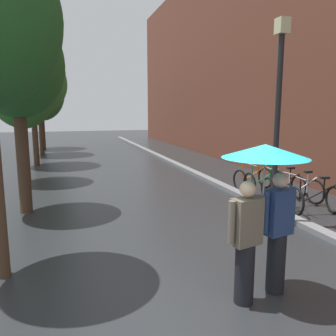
{
  "coord_description": "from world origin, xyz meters",
  "views": [
    {
      "loc": [
        -1.85,
        -3.54,
        2.57
      ],
      "look_at": [
        0.27,
        3.22,
        1.35
      ],
      "focal_mm": 36.12,
      "sensor_mm": 36.0,
      "label": 1
    }
  ],
  "objects_px": {
    "parked_bicycle_2": "(284,187)",
    "street_tree_2": "(22,88)",
    "street_tree_5": "(41,93)",
    "parked_bicycle_1": "(301,193)",
    "parked_bicycle_0": "(316,200)",
    "street_tree_1": "(16,66)",
    "parked_bicycle_3": "(264,182)",
    "street_tree_4": "(38,84)",
    "parked_bicycle_4": "(253,178)",
    "street_tree_3": "(31,73)",
    "couple_under_umbrella": "(264,198)",
    "street_lamp_post": "(278,109)"
  },
  "relations": [
    {
      "from": "street_tree_4",
      "to": "parked_bicycle_2",
      "type": "bearing_deg",
      "value": -60.64
    },
    {
      "from": "parked_bicycle_0",
      "to": "parked_bicycle_1",
      "type": "xyz_separation_m",
      "value": [
        0.15,
        0.73,
        0.0
      ]
    },
    {
      "from": "street_tree_1",
      "to": "parked_bicycle_3",
      "type": "bearing_deg",
      "value": -1.16
    },
    {
      "from": "parked_bicycle_4",
      "to": "street_lamp_post",
      "type": "bearing_deg",
      "value": -114.07
    },
    {
      "from": "street_tree_3",
      "to": "street_tree_4",
      "type": "height_order",
      "value": "street_tree_3"
    },
    {
      "from": "street_tree_5",
      "to": "street_lamp_post",
      "type": "xyz_separation_m",
      "value": [
        5.68,
        -17.72,
        -1.06
      ]
    },
    {
      "from": "street_tree_4",
      "to": "street_lamp_post",
      "type": "relative_size",
      "value": 1.29
    },
    {
      "from": "street_lamp_post",
      "to": "parked_bicycle_4",
      "type": "bearing_deg",
      "value": 65.93
    },
    {
      "from": "parked_bicycle_1",
      "to": "parked_bicycle_4",
      "type": "distance_m",
      "value": 2.1
    },
    {
      "from": "street_tree_2",
      "to": "parked_bicycle_4",
      "type": "relative_size",
      "value": 4.11
    },
    {
      "from": "street_tree_4",
      "to": "parked_bicycle_1",
      "type": "distance_m",
      "value": 15.68
    },
    {
      "from": "street_tree_1",
      "to": "street_tree_5",
      "type": "bearing_deg",
      "value": 91.0
    },
    {
      "from": "street_tree_2",
      "to": "parked_bicycle_0",
      "type": "height_order",
      "value": "street_tree_2"
    },
    {
      "from": "street_tree_1",
      "to": "parked_bicycle_2",
      "type": "distance_m",
      "value": 7.74
    },
    {
      "from": "parked_bicycle_0",
      "to": "street_lamp_post",
      "type": "relative_size",
      "value": 0.26
    },
    {
      "from": "street_tree_5",
      "to": "parked_bicycle_0",
      "type": "relative_size",
      "value": 4.66
    },
    {
      "from": "parked_bicycle_2",
      "to": "street_tree_2",
      "type": "bearing_deg",
      "value": 146.04
    },
    {
      "from": "parked_bicycle_2",
      "to": "parked_bicycle_4",
      "type": "bearing_deg",
      "value": 96.07
    },
    {
      "from": "street_tree_4",
      "to": "parked_bicycle_0",
      "type": "height_order",
      "value": "street_tree_4"
    },
    {
      "from": "street_tree_4",
      "to": "parked_bicycle_4",
      "type": "xyz_separation_m",
      "value": [
        7.02,
        -11.33,
        -3.66
      ]
    },
    {
      "from": "parked_bicycle_0",
      "to": "street_tree_2",
      "type": "bearing_deg",
      "value": 138.7
    },
    {
      "from": "street_tree_1",
      "to": "parked_bicycle_2",
      "type": "relative_size",
      "value": 4.54
    },
    {
      "from": "street_tree_4",
      "to": "parked_bicycle_0",
      "type": "bearing_deg",
      "value": -63.44
    },
    {
      "from": "parked_bicycle_3",
      "to": "street_lamp_post",
      "type": "height_order",
      "value": "street_lamp_post"
    },
    {
      "from": "street_tree_2",
      "to": "parked_bicycle_2",
      "type": "relative_size",
      "value": 4.4
    },
    {
      "from": "parked_bicycle_0",
      "to": "parked_bicycle_1",
      "type": "distance_m",
      "value": 0.74
    },
    {
      "from": "street_tree_3",
      "to": "parked_bicycle_4",
      "type": "distance_m",
      "value": 10.86
    },
    {
      "from": "street_tree_1",
      "to": "parked_bicycle_3",
      "type": "xyz_separation_m",
      "value": [
        6.84,
        -0.14,
        -3.23
      ]
    },
    {
      "from": "parked_bicycle_2",
      "to": "parked_bicycle_4",
      "type": "height_order",
      "value": "same"
    },
    {
      "from": "parked_bicycle_0",
      "to": "parked_bicycle_3",
      "type": "xyz_separation_m",
      "value": [
        -0.03,
        2.21,
        0.0
      ]
    },
    {
      "from": "parked_bicycle_2",
      "to": "street_tree_4",
      "type": "bearing_deg",
      "value": 119.36
    },
    {
      "from": "street_tree_3",
      "to": "street_tree_5",
      "type": "bearing_deg",
      "value": 90.17
    },
    {
      "from": "parked_bicycle_0",
      "to": "parked_bicycle_2",
      "type": "xyz_separation_m",
      "value": [
        0.1,
        1.41,
        0.0
      ]
    },
    {
      "from": "street_tree_2",
      "to": "street_tree_3",
      "type": "height_order",
      "value": "street_tree_3"
    },
    {
      "from": "street_tree_4",
      "to": "street_tree_5",
      "type": "distance_m",
      "value": 3.27
    },
    {
      "from": "parked_bicycle_3",
      "to": "parked_bicycle_4",
      "type": "distance_m",
      "value": 0.61
    },
    {
      "from": "parked_bicycle_4",
      "to": "street_lamp_post",
      "type": "relative_size",
      "value": 0.26
    },
    {
      "from": "street_tree_4",
      "to": "street_tree_5",
      "type": "xyz_separation_m",
      "value": [
        -0.06,
        3.24,
        -0.39
      ]
    },
    {
      "from": "street_tree_2",
      "to": "parked_bicycle_2",
      "type": "xyz_separation_m",
      "value": [
        7.27,
        -4.89,
        -2.96
      ]
    },
    {
      "from": "street_tree_5",
      "to": "couple_under_umbrella",
      "type": "bearing_deg",
      "value": -79.53
    },
    {
      "from": "street_tree_2",
      "to": "parked_bicycle_0",
      "type": "relative_size",
      "value": 4.08
    },
    {
      "from": "street_tree_4",
      "to": "parked_bicycle_4",
      "type": "height_order",
      "value": "street_tree_4"
    },
    {
      "from": "parked_bicycle_1",
      "to": "street_lamp_post",
      "type": "height_order",
      "value": "street_lamp_post"
    },
    {
      "from": "street_tree_4",
      "to": "couple_under_umbrella",
      "type": "relative_size",
      "value": 2.68
    },
    {
      "from": "street_tree_5",
      "to": "parked_bicycle_1",
      "type": "relative_size",
      "value": 4.75
    },
    {
      "from": "parked_bicycle_1",
      "to": "street_lamp_post",
      "type": "xyz_separation_m",
      "value": [
        -1.61,
        -1.05,
        2.21
      ]
    },
    {
      "from": "street_tree_1",
      "to": "street_tree_4",
      "type": "bearing_deg",
      "value": 90.98
    },
    {
      "from": "street_tree_4",
      "to": "parked_bicycle_2",
      "type": "xyz_separation_m",
      "value": [
        7.17,
        -12.75,
        -3.66
      ]
    },
    {
      "from": "street_tree_1",
      "to": "parked_bicycle_0",
      "type": "bearing_deg",
      "value": -18.84
    },
    {
      "from": "street_tree_2",
      "to": "parked_bicycle_0",
      "type": "xyz_separation_m",
      "value": [
        7.17,
        -6.3,
        -2.96
      ]
    }
  ]
}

